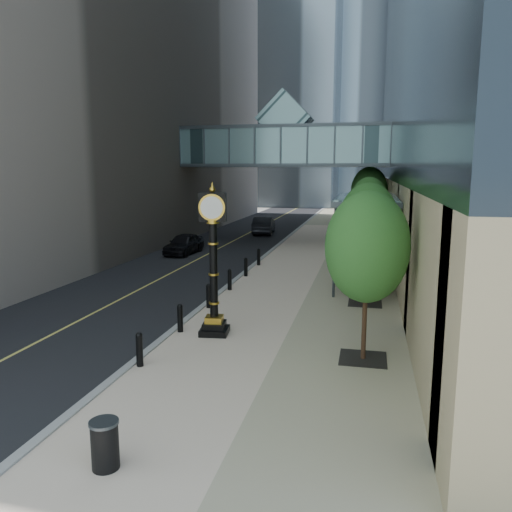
% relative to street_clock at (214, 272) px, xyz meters
% --- Properties ---
extents(ground, '(320.00, 320.00, 0.00)m').
position_rel_street_clock_xyz_m(ground, '(1.46, -4.25, -2.26)').
color(ground, gray).
rests_on(ground, ground).
extents(road, '(8.00, 180.00, 0.02)m').
position_rel_street_clock_xyz_m(road, '(-5.54, 35.75, -2.25)').
color(road, black).
rests_on(road, ground).
extents(sidewalk, '(8.00, 180.00, 0.06)m').
position_rel_street_clock_xyz_m(sidewalk, '(2.46, 35.75, -2.23)').
color(sidewalk, beige).
rests_on(sidewalk, ground).
extents(curb, '(0.25, 180.00, 0.07)m').
position_rel_street_clock_xyz_m(curb, '(-1.54, 35.75, -2.23)').
color(curb, gray).
rests_on(curb, ground).
extents(distant_tower_c, '(22.00, 22.00, 65.00)m').
position_rel_street_clock_xyz_m(distant_tower_c, '(-4.54, 115.75, 30.24)').
color(distant_tower_c, '#93A7B9').
rests_on(distant_tower_c, ground).
extents(skywalk, '(17.00, 4.20, 5.80)m').
position_rel_street_clock_xyz_m(skywalk, '(-1.54, 23.75, 5.45)').
color(skywalk, slate).
rests_on(skywalk, ground).
extents(entrance_canopy, '(3.00, 8.00, 4.38)m').
position_rel_street_clock_xyz_m(entrance_canopy, '(4.94, 9.75, 1.93)').
color(entrance_canopy, '#383F44').
rests_on(entrance_canopy, ground).
extents(bollard_row, '(0.20, 16.20, 0.90)m').
position_rel_street_clock_xyz_m(bollard_row, '(-1.24, 4.75, -1.75)').
color(bollard_row, black).
rests_on(bollard_row, sidewalk).
extents(street_trees, '(2.87, 28.66, 5.90)m').
position_rel_street_clock_xyz_m(street_trees, '(5.06, 13.19, 1.37)').
color(street_trees, black).
rests_on(street_trees, sidewalk).
extents(street_clock, '(1.06, 1.06, 5.08)m').
position_rel_street_clock_xyz_m(street_clock, '(0.00, 0.00, 0.00)').
color(street_clock, black).
rests_on(street_clock, sidewalk).
extents(trash_bin, '(0.64, 0.64, 0.90)m').
position_rel_street_clock_xyz_m(trash_bin, '(0.36, -8.03, -1.75)').
color(trash_bin, black).
rests_on(trash_bin, sidewalk).
extents(pedestrian, '(0.66, 0.55, 1.55)m').
position_rel_street_clock_xyz_m(pedestrian, '(4.62, 5.98, -1.43)').
color(pedestrian, '#ABA79D').
rests_on(pedestrian, sidewalk).
extents(car_near, '(1.86, 4.18, 1.40)m').
position_rel_street_clock_xyz_m(car_near, '(-7.16, 15.92, -1.54)').
color(car_near, black).
rests_on(car_near, road).
extents(car_far, '(2.07, 4.83, 1.55)m').
position_rel_street_clock_xyz_m(car_far, '(-4.08, 27.86, -1.47)').
color(car_far, black).
rests_on(car_far, road).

